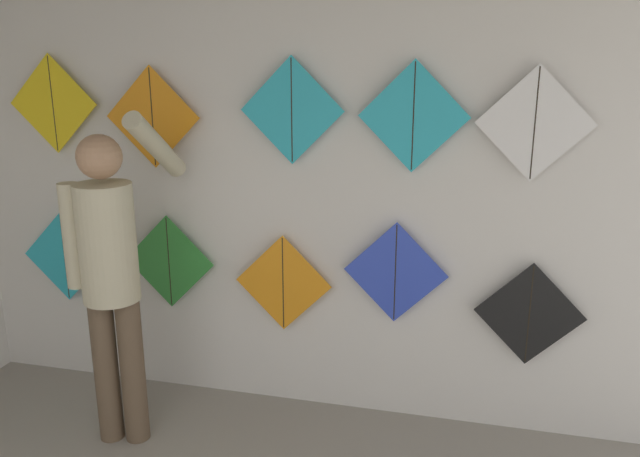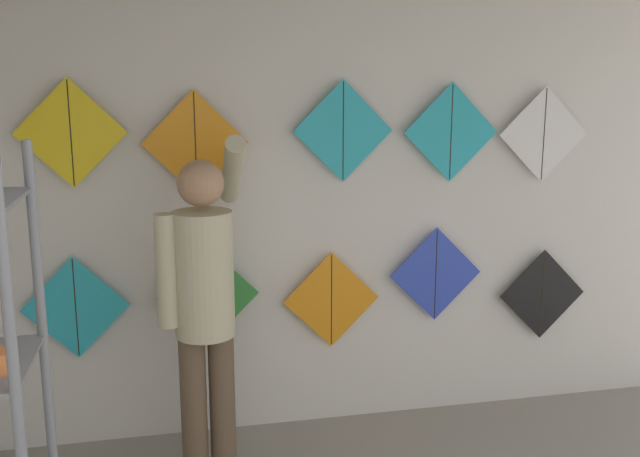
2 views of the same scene
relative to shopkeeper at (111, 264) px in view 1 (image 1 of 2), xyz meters
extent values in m
cube|color=silver|center=(0.78, 0.65, 0.35)|extent=(4.96, 0.06, 2.80)
cylinder|color=brown|center=(-0.07, -0.03, -0.63)|extent=(0.14, 0.14, 0.86)
cylinder|color=brown|center=(0.07, 0.00, -0.63)|extent=(0.14, 0.14, 0.86)
cylinder|color=beige|center=(0.00, -0.01, 0.12)|extent=(0.30, 0.30, 0.64)
sphere|color=tan|center=(0.00, -0.01, 0.59)|extent=(0.23, 0.23, 0.23)
cylinder|color=beige|center=(-0.18, -0.05, 0.16)|extent=(0.11, 0.11, 0.57)
cylinder|color=beige|center=(0.18, 0.25, 0.61)|extent=(0.11, 0.53, 0.42)
cube|color=#28B2C6|center=(-0.70, 0.56, -0.19)|extent=(0.60, 0.01, 0.60)
cylinder|color=black|center=(-0.70, 0.56, -0.19)|extent=(0.01, 0.01, 0.57)
cube|color=#338C38|center=(0.05, 0.56, -0.16)|extent=(0.60, 0.01, 0.60)
cylinder|color=black|center=(0.05, 0.56, -0.16)|extent=(0.01, 0.01, 0.57)
cube|color=orange|center=(0.79, 0.56, -0.24)|extent=(0.60, 0.01, 0.60)
cylinder|color=black|center=(0.79, 0.56, -0.24)|extent=(0.01, 0.01, 0.57)
cube|color=blue|center=(1.47, 0.56, -0.12)|extent=(0.60, 0.01, 0.60)
cylinder|color=black|center=(1.47, 0.56, -0.12)|extent=(0.01, 0.01, 0.57)
cube|color=black|center=(2.22, 0.56, -0.30)|extent=(0.60, 0.01, 0.60)
cylinder|color=black|center=(2.22, 0.56, -0.30)|extent=(0.01, 0.01, 0.57)
cube|color=yellow|center=(-0.66, 0.56, 0.80)|extent=(0.60, 0.01, 0.60)
cylinder|color=black|center=(-0.66, 0.56, 0.80)|extent=(0.01, 0.01, 0.57)
cube|color=orange|center=(0.00, 0.56, 0.73)|extent=(0.60, 0.01, 0.60)
cylinder|color=black|center=(0.00, 0.56, 0.73)|extent=(0.01, 0.01, 0.57)
cube|color=#28B2C6|center=(0.86, 0.56, 0.79)|extent=(0.60, 0.01, 0.60)
cylinder|color=black|center=(0.86, 0.56, 0.79)|extent=(0.01, 0.01, 0.57)
cube|color=#28B2C6|center=(1.54, 0.56, 0.77)|extent=(0.60, 0.01, 0.60)
cylinder|color=black|center=(1.54, 0.56, 0.77)|extent=(0.01, 0.01, 0.57)
cube|color=white|center=(2.16, 0.56, 0.75)|extent=(0.60, 0.01, 0.60)
cylinder|color=black|center=(2.16, 0.56, 0.75)|extent=(0.01, 0.01, 0.57)
camera|label=1|loc=(1.85, -2.82, 1.08)|focal=35.00mm
camera|label=2|loc=(-0.16, -3.52, 1.09)|focal=40.00mm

